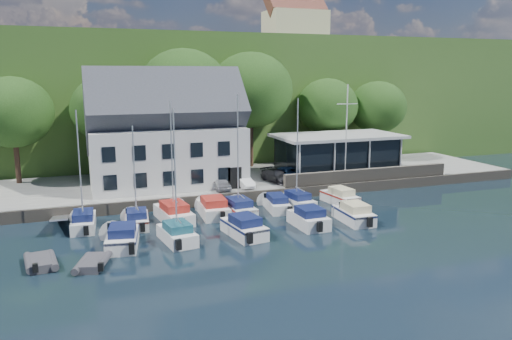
% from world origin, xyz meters
% --- Properties ---
extents(ground, '(180.00, 180.00, 0.00)m').
position_xyz_m(ground, '(0.00, 0.00, 0.00)').
color(ground, black).
rests_on(ground, ground).
extents(quay, '(60.00, 13.00, 1.00)m').
position_xyz_m(quay, '(0.00, 17.50, 0.50)').
color(quay, '#979792').
rests_on(quay, ground).
extents(quay_face, '(60.00, 0.30, 1.00)m').
position_xyz_m(quay_face, '(0.00, 11.00, 0.50)').
color(quay_face, '#635B4F').
rests_on(quay_face, ground).
extents(hillside, '(160.00, 75.00, 16.00)m').
position_xyz_m(hillside, '(0.00, 62.00, 8.00)').
color(hillside, '#355821').
rests_on(hillside, ground).
extents(field_patch, '(50.00, 30.00, 0.30)m').
position_xyz_m(field_patch, '(8.00, 70.00, 16.15)').
color(field_patch, '#4F5F2F').
rests_on(field_patch, hillside).
extents(farmhouse, '(10.40, 7.00, 8.20)m').
position_xyz_m(farmhouse, '(22.00, 52.00, 20.10)').
color(farmhouse, beige).
rests_on(farmhouse, hillside).
extents(harbor_building, '(14.40, 8.20, 8.70)m').
position_xyz_m(harbor_building, '(-7.00, 16.50, 5.35)').
color(harbor_building, silver).
rests_on(harbor_building, quay).
extents(club_pavilion, '(13.20, 7.20, 4.10)m').
position_xyz_m(club_pavilion, '(11.00, 16.00, 3.05)').
color(club_pavilion, black).
rests_on(club_pavilion, quay).
extents(seawall, '(18.00, 0.50, 1.20)m').
position_xyz_m(seawall, '(12.00, 11.40, 1.60)').
color(seawall, '#635B4F').
rests_on(seawall, quay).
extents(gangway, '(1.20, 6.00, 1.40)m').
position_xyz_m(gangway, '(-16.50, 9.00, 0.00)').
color(gangway, silver).
rests_on(gangway, ground).
extents(car_silver, '(1.46, 3.52, 1.19)m').
position_xyz_m(car_silver, '(-2.81, 12.88, 1.60)').
color(car_silver, '#A9A9AE').
rests_on(car_silver, quay).
extents(car_white, '(1.36, 3.37, 1.09)m').
position_xyz_m(car_white, '(-0.51, 12.94, 1.54)').
color(car_white, silver).
rests_on(car_white, quay).
extents(car_dgrey, '(2.51, 4.33, 1.18)m').
position_xyz_m(car_dgrey, '(3.25, 13.94, 1.59)').
color(car_dgrey, '#2E2E33').
rests_on(car_dgrey, quay).
extents(car_blue, '(1.83, 4.24, 1.43)m').
position_xyz_m(car_blue, '(4.67, 13.78, 1.71)').
color(car_blue, '#2A4D81').
rests_on(car_blue, quay).
extents(flagpole, '(2.26, 0.20, 9.42)m').
position_xyz_m(flagpole, '(9.98, 12.47, 5.71)').
color(flagpole, silver).
rests_on(flagpole, quay).
extents(tree_0, '(7.47, 7.47, 10.21)m').
position_xyz_m(tree_0, '(-20.49, 21.94, 6.11)').
color(tree_0, '#163510').
rests_on(tree_0, quay).
extents(tree_1, '(7.52, 7.52, 10.27)m').
position_xyz_m(tree_1, '(-11.77, 22.11, 6.14)').
color(tree_1, '#163510').
rests_on(tree_1, quay).
extents(tree_2, '(9.55, 9.55, 13.05)m').
position_xyz_m(tree_2, '(-3.99, 22.18, 7.53)').
color(tree_2, '#163510').
rests_on(tree_2, quay).
extents(tree_3, '(9.38, 9.38, 12.81)m').
position_xyz_m(tree_3, '(3.66, 22.75, 7.41)').
color(tree_3, '#163510').
rests_on(tree_3, quay).
extents(tree_4, '(7.24, 7.24, 9.89)m').
position_xyz_m(tree_4, '(13.11, 22.50, 5.95)').
color(tree_4, '#163510').
rests_on(tree_4, quay).
extents(tree_5, '(6.98, 6.98, 9.54)m').
position_xyz_m(tree_5, '(19.66, 21.96, 5.77)').
color(tree_5, '#163510').
rests_on(tree_5, quay).
extents(boat_r1_0, '(2.22, 6.04, 8.57)m').
position_xyz_m(boat_r1_0, '(-14.86, 7.85, 4.29)').
color(boat_r1_0, silver).
rests_on(boat_r1_0, ground).
extents(boat_r1_1, '(2.39, 5.26, 8.32)m').
position_xyz_m(boat_r1_1, '(-11.03, 7.01, 4.16)').
color(boat_r1_1, silver).
rests_on(boat_r1_1, ground).
extents(boat_r1_2, '(3.06, 7.07, 9.53)m').
position_xyz_m(boat_r1_2, '(-8.11, 7.56, 4.76)').
color(boat_r1_2, silver).
rests_on(boat_r1_2, ground).
extents(boat_r1_3, '(2.55, 6.49, 1.56)m').
position_xyz_m(boat_r1_3, '(-4.79, 7.99, 0.78)').
color(boat_r1_3, silver).
rests_on(boat_r1_3, ground).
extents(boat_r1_4, '(2.39, 6.26, 9.06)m').
position_xyz_m(boat_r1_4, '(-2.83, 7.33, 4.53)').
color(boat_r1_4, silver).
rests_on(boat_r1_4, ground).
extents(boat_r1_5, '(2.46, 6.31, 1.35)m').
position_xyz_m(boat_r1_5, '(0.74, 7.90, 0.67)').
color(boat_r1_5, silver).
rests_on(boat_r1_5, ground).
extents(boat_r1_6, '(2.61, 6.11, 8.99)m').
position_xyz_m(boat_r1_6, '(2.63, 7.86, 4.49)').
color(boat_r1_6, silver).
rests_on(boat_r1_6, ground).
extents(boat_r1_7, '(2.48, 5.93, 1.49)m').
position_xyz_m(boat_r1_7, '(6.86, 7.82, 0.75)').
color(boat_r1_7, silver).
rests_on(boat_r1_7, ground).
extents(boat_r2_0, '(3.10, 6.09, 1.55)m').
position_xyz_m(boat_r2_0, '(-12.45, 2.76, 0.78)').
color(boat_r2_0, silver).
rests_on(boat_r2_0, ground).
extents(boat_r2_1, '(2.74, 5.79, 8.88)m').
position_xyz_m(boat_r2_1, '(-8.82, 2.50, 4.44)').
color(boat_r2_1, silver).
rests_on(boat_r2_1, ground).
extents(boat_r2_2, '(2.98, 6.17, 1.56)m').
position_xyz_m(boat_r2_2, '(-4.05, 2.18, 0.78)').
color(boat_r2_2, silver).
rests_on(boat_r2_2, ground).
extents(boat_r2_3, '(2.37, 5.39, 1.57)m').
position_xyz_m(boat_r2_3, '(1.27, 2.64, 0.78)').
color(boat_r2_3, silver).
rests_on(boat_r2_3, ground).
extents(boat_r2_4, '(2.30, 5.80, 1.56)m').
position_xyz_m(boat_r2_4, '(5.14, 2.54, 0.78)').
color(boat_r2_4, silver).
rests_on(boat_r2_4, ground).
extents(dinghy_0, '(2.26, 3.31, 0.72)m').
position_xyz_m(dinghy_0, '(-17.43, 0.88, 0.36)').
color(dinghy_0, '#3A393E').
rests_on(dinghy_0, ground).
extents(dinghy_1, '(2.57, 3.34, 0.69)m').
position_xyz_m(dinghy_1, '(-14.47, -0.28, 0.34)').
color(dinghy_1, '#3A393E').
rests_on(dinghy_1, ground).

